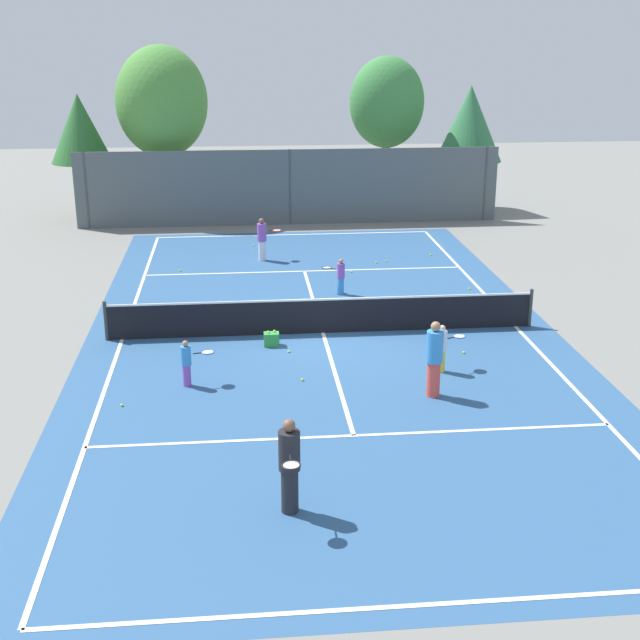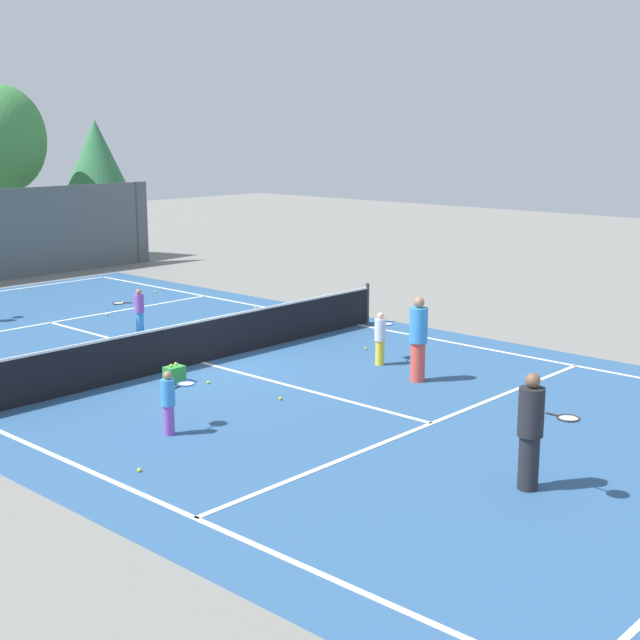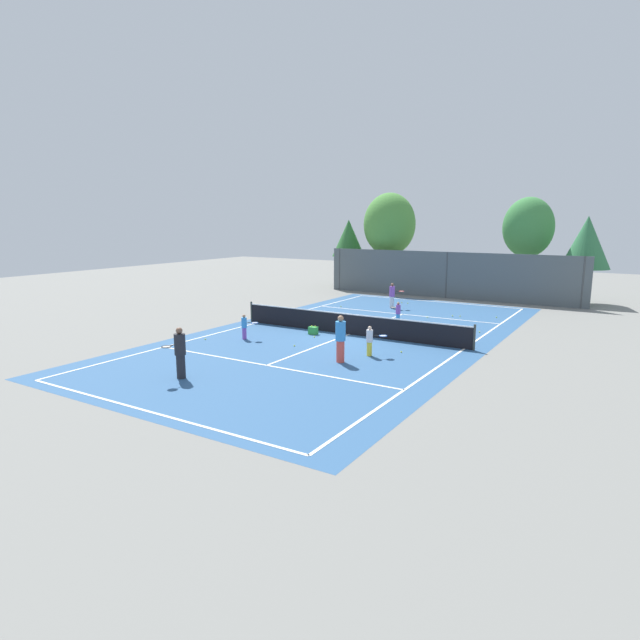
{
  "view_description": "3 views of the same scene",
  "coord_description": "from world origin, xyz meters",
  "views": [
    {
      "loc": [
        -2.27,
        -22.43,
        8.07
      ],
      "look_at": [
        -0.29,
        -2.09,
        1.1
      ],
      "focal_mm": 48.34,
      "sensor_mm": 36.0,
      "label": 1
    },
    {
      "loc": [
        -12.76,
        -15.38,
        5.19
      ],
      "look_at": [
        0.72,
        -3.0,
        1.32
      ],
      "focal_mm": 50.44,
      "sensor_mm": 36.0,
      "label": 2
    },
    {
      "loc": [
        11.66,
        -21.47,
        5.31
      ],
      "look_at": [
        -1.09,
        -0.86,
        0.73
      ],
      "focal_mm": 29.58,
      "sensor_mm": 36.0,
      "label": 3
    }
  ],
  "objects": [
    {
      "name": "ground_plane",
      "position": [
        0.0,
        0.0,
        0.0
      ],
      "size": [
        80.0,
        80.0,
        0.0
      ],
      "primitive_type": "plane",
      "color": "slate"
    },
    {
      "name": "tree_2",
      "position": [
        -8.92,
        16.15,
        3.9
      ],
      "size": [
        2.63,
        2.63,
        5.39
      ],
      "color": "brown",
      "rests_on": "ground_plane"
    },
    {
      "name": "player_0",
      "position": [
        -1.4,
        8.05,
        0.81
      ],
      "size": [
        0.92,
        0.49,
        1.56
      ],
      "color": "silver",
      "rests_on": "ground_plane"
    },
    {
      "name": "tennis_ball_7",
      "position": [
        1.6,
        6.09,
        0.03
      ],
      "size": [
        0.07,
        0.07,
        0.07
      ],
      "primitive_type": "sphere",
      "color": "#CCE533",
      "rests_on": "ground_plane"
    },
    {
      "name": "tennis_ball_9",
      "position": [
        -4.99,
        -4.44,
        0.03
      ],
      "size": [
        0.07,
        0.07,
        0.07
      ],
      "primitive_type": "sphere",
      "color": "#CCE533",
      "rests_on": "ground_plane"
    },
    {
      "name": "tennis_ball_4",
      "position": [
        4.87,
        8.12,
        0.03
      ],
      "size": [
        0.07,
        0.07,
        0.07
      ],
      "primitive_type": "sphere",
      "color": "#CCE533",
      "rests_on": "ground_plane"
    },
    {
      "name": "tennis_ball_5",
      "position": [
        3.06,
        7.38,
        0.03
      ],
      "size": [
        0.07,
        0.07,
        0.07
      ],
      "primitive_type": "sphere",
      "color": "#CCE533",
      "rests_on": "ground_plane"
    },
    {
      "name": "player_4",
      "position": [
        -1.51,
        -9.22,
        0.92
      ],
      "size": [
        0.38,
        0.95,
        1.78
      ],
      "color": "#232328",
      "rests_on": "ground_plane"
    },
    {
      "name": "perimeter_fence",
      "position": [
        0.0,
        14.0,
        1.6
      ],
      "size": [
        18.0,
        0.12,
        3.2
      ],
      "color": "#515B60",
      "rests_on": "ground_plane"
    },
    {
      "name": "ball_crate",
      "position": [
        -1.47,
        -0.87,
        0.18
      ],
      "size": [
        0.4,
        0.29,
        0.43
      ],
      "color": "green",
      "rests_on": "ground_plane"
    },
    {
      "name": "tennis_ball_11",
      "position": [
        5.15,
        3.68,
        0.03
      ],
      "size": [
        0.07,
        0.07,
        0.07
      ],
      "primitive_type": "sphere",
      "color": "#CCE533",
      "rests_on": "ground_plane"
    },
    {
      "name": "tennis_net",
      "position": [
        0.0,
        0.0,
        0.51
      ],
      "size": [
        11.9,
        0.1,
        1.1
      ],
      "color": "#333833",
      "rests_on": "ground_plane"
    },
    {
      "name": "court_surface",
      "position": [
        0.0,
        0.0,
        0.0
      ],
      "size": [
        13.0,
        25.0,
        0.01
      ],
      "color": "#2D5684",
      "rests_on": "ground_plane"
    },
    {
      "name": "tennis_ball_0",
      "position": [
        2.67,
        7.24,
        0.03
      ],
      "size": [
        0.07,
        0.07,
        0.07
      ],
      "primitive_type": "sphere",
      "color": "#CCE533",
      "rests_on": "ground_plane"
    },
    {
      "name": "tree_3",
      "position": [
        4.59,
        16.88,
        4.82
      ],
      "size": [
        3.38,
        2.93,
        6.88
      ],
      "color": "brown",
      "rests_on": "ground_plane"
    },
    {
      "name": "tennis_ball_8",
      "position": [
        -4.31,
        6.82,
        0.03
      ],
      "size": [
        0.07,
        0.07,
        0.07
      ],
      "primitive_type": "sphere",
      "color": "#CCE533",
      "rests_on": "ground_plane"
    },
    {
      "name": "player_2",
      "position": [
        2.63,
        -3.09,
        0.63
      ],
      "size": [
        0.83,
        0.56,
        1.21
      ],
      "color": "yellow",
      "rests_on": "ground_plane"
    },
    {
      "name": "tennis_ball_3",
      "position": [
        -1.04,
        -1.44,
        0.03
      ],
      "size": [
        0.07,
        0.07,
        0.07
      ],
      "primitive_type": "sphere",
      "color": "#CCE533",
      "rests_on": "ground_plane"
    },
    {
      "name": "tree_1",
      "position": [
        8.29,
        16.27,
        3.92
      ],
      "size": [
        3.0,
        3.0,
        5.62
      ],
      "color": "brown",
      "rests_on": "ground_plane"
    },
    {
      "name": "tennis_ball_6",
      "position": [
        -1.68,
        10.24,
        0.03
      ],
      "size": [
        0.07,
        0.07,
        0.07
      ],
      "primitive_type": "sphere",
      "color": "#CCE533",
      "rests_on": "ground_plane"
    },
    {
      "name": "tennis_ball_1",
      "position": [
        3.49,
        -1.95,
        0.03
      ],
      "size": [
        0.07,
        0.07,
        0.07
      ],
      "primitive_type": "sphere",
      "color": "#CCE533",
      "rests_on": "ground_plane"
    },
    {
      "name": "player_1",
      "position": [
        -3.54,
        -3.37,
        0.6
      ],
      "size": [
        0.83,
        0.45,
        1.14
      ],
      "color": "purple",
      "rests_on": "ground_plane"
    },
    {
      "name": "tennis_ball_2",
      "position": [
        -0.83,
        -3.36,
        0.03
      ],
      "size": [
        0.07,
        0.07,
        0.07
      ],
      "primitive_type": "sphere",
      "color": "#CCE533",
      "rests_on": "ground_plane"
    },
    {
      "name": "tennis_ball_10",
      "position": [
        -1.25,
        10.24,
        0.03
      ],
      "size": [
        0.07,
        0.07,
        0.07
      ],
      "primitive_type": "sphere",
      "color": "#CCE533",
      "rests_on": "ground_plane"
    },
    {
      "name": "tree_0",
      "position": [
        -5.36,
        16.16,
        4.99
      ],
      "size": [
        3.95,
        3.97,
        7.39
      ],
      "color": "brown",
      "rests_on": "ground_plane"
    },
    {
      "name": "player_5",
      "position": [
        0.9,
        3.61,
        0.61
      ],
      "size": [
        0.77,
        0.67,
        1.16
      ],
      "color": "#388CD8",
      "rests_on": "ground_plane"
    },
    {
      "name": "player_3",
      "position": [
        2.09,
        -4.53,
        0.93
      ],
      "size": [
        0.39,
        0.39,
        1.81
      ],
      "color": "#E54C3F",
      "rests_on": "ground_plane"
    }
  ]
}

